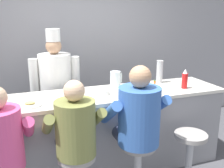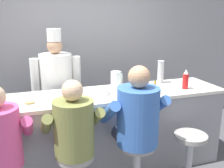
{
  "view_description": "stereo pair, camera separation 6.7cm",
  "coord_description": "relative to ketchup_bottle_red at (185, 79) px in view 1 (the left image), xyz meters",
  "views": [
    {
      "loc": [
        -0.99,
        -2.56,
        1.98
      ],
      "look_at": [
        0.05,
        0.33,
        1.15
      ],
      "focal_mm": 42.0,
      "sensor_mm": 36.0,
      "label": 1
    },
    {
      "loc": [
        -0.93,
        -2.58,
        1.98
      ],
      "look_at": [
        0.05,
        0.33,
        1.15
      ],
      "focal_mm": 42.0,
      "sensor_mm": 36.0,
      "label": 2
    }
  ],
  "objects": [
    {
      "name": "cup_stack_steel",
      "position": [
        -0.16,
        0.37,
        0.04
      ],
      "size": [
        0.09,
        0.09,
        0.32
      ],
      "color": "#B7BABF",
      "rests_on": "diner_counter"
    },
    {
      "name": "water_pitcher_clear",
      "position": [
        -0.82,
        0.38,
        -0.02
      ],
      "size": [
        0.16,
        0.14,
        0.21
      ],
      "color": "silver",
      "rests_on": "diner_counter"
    },
    {
      "name": "ketchup_bottle_red",
      "position": [
        0.0,
        0.0,
        0.0
      ],
      "size": [
        0.08,
        0.08,
        0.26
      ],
      "color": "red",
      "rests_on": "diner_counter"
    },
    {
      "name": "cook_in_whites_near",
      "position": [
        -1.55,
        0.83,
        -0.17
      ],
      "size": [
        0.7,
        0.45,
        1.78
      ],
      "color": "#232328",
      "rests_on": "ground_plane"
    },
    {
      "name": "diner_seated_blue",
      "position": [
        -0.9,
        -0.48,
        -0.24
      ],
      "size": [
        0.66,
        0.65,
        1.49
      ],
      "color": "#B2B5BA",
      "rests_on": "ground_plane"
    },
    {
      "name": "cereal_bowl",
      "position": [
        -1.09,
        0.1,
        -0.09
      ],
      "size": [
        0.16,
        0.16,
        0.05
      ],
      "color": "white",
      "rests_on": "diner_counter"
    },
    {
      "name": "empty_stool_round",
      "position": [
        -0.23,
        -0.52,
        -0.71
      ],
      "size": [
        0.38,
        0.38,
        0.65
      ],
      "color": "#B2B5BA",
      "rests_on": "ground_plane"
    },
    {
      "name": "hot_sauce_bottle_orange",
      "position": [
        -0.39,
        0.09,
        -0.06
      ],
      "size": [
        0.03,
        0.03,
        0.12
      ],
      "color": "orange",
      "rests_on": "diner_counter"
    },
    {
      "name": "diner_counter",
      "position": [
        -1.02,
        0.14,
        -0.63
      ],
      "size": [
        3.02,
        0.73,
        1.03
      ],
      "color": "gray",
      "rests_on": "ground_plane"
    },
    {
      "name": "diner_seated_pink",
      "position": [
        -2.23,
        -0.48,
        -0.28
      ],
      "size": [
        0.59,
        0.59,
        1.4
      ],
      "color": "#B2B5BA",
      "rests_on": "ground_plane"
    },
    {
      "name": "breakfast_plate",
      "position": [
        -1.94,
        -0.02,
        -0.11
      ],
      "size": [
        0.25,
        0.25,
        0.05
      ],
      "color": "white",
      "rests_on": "diner_counter"
    },
    {
      "name": "diner_seated_olive",
      "position": [
        -1.56,
        -0.48,
        -0.28
      ],
      "size": [
        0.59,
        0.58,
        1.4
      ],
      "color": "#B2B5BA",
      "rests_on": "ground_plane"
    },
    {
      "name": "coffee_mug_blue",
      "position": [
        -1.42,
        -0.14,
        -0.07
      ],
      "size": [
        0.12,
        0.08,
        0.09
      ],
      "color": "#4C7AB2",
      "rests_on": "diner_counter"
    },
    {
      "name": "mustard_bottle_yellow",
      "position": [
        -0.58,
        0.04,
        -0.02
      ],
      "size": [
        0.06,
        0.06,
        0.22
      ],
      "color": "yellow",
      "rests_on": "diner_counter"
    },
    {
      "name": "wall_back",
      "position": [
        -1.02,
        1.53,
        0.2
      ],
      "size": [
        10.0,
        0.06,
        2.7
      ],
      "color": "#99999E",
      "rests_on": "ground_plane"
    }
  ]
}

